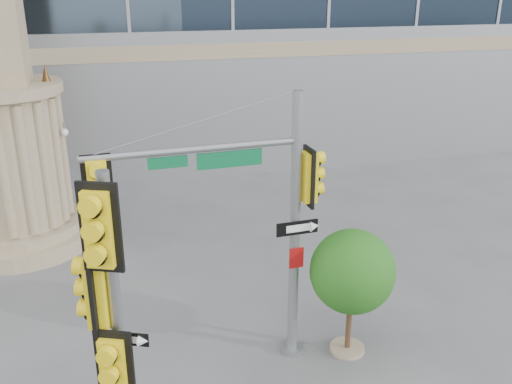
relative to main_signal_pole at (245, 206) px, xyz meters
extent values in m
cylinder|color=gray|center=(-5.52, 7.57, -3.43)|extent=(4.40, 4.40, 0.50)
cylinder|color=gray|center=(-5.52, 7.57, -3.03)|extent=(3.80, 3.80, 0.30)
cylinder|color=gray|center=(-5.52, 7.57, -0.88)|extent=(3.00, 3.00, 4.00)
cylinder|color=gray|center=(-5.52, 7.57, 1.27)|extent=(3.50, 3.50, 0.30)
cone|color=#472D14|center=(-4.22, 7.57, 1.67)|extent=(0.24, 0.24, 0.50)
cylinder|color=slate|center=(1.07, 0.07, -3.62)|extent=(0.55, 0.55, 0.12)
cylinder|color=slate|center=(1.07, 0.07, -0.71)|extent=(0.22, 0.22, 5.94)
cylinder|color=slate|center=(-1.01, -0.06, 1.27)|extent=(4.16, 0.39, 0.14)
cube|color=#0B6236|center=(-0.31, -0.04, 1.02)|extent=(1.29, 0.12, 0.32)
cube|color=yellow|center=(-2.79, -0.16, 0.73)|extent=(0.56, 0.31, 1.24)
cube|color=yellow|center=(1.35, 0.08, 0.48)|extent=(0.31, 0.56, 1.24)
cube|color=black|center=(1.08, -0.07, -0.56)|extent=(0.91, 0.08, 0.30)
cube|color=maroon|center=(1.08, -0.07, -1.26)|extent=(0.32, 0.05, 0.46)
cylinder|color=slate|center=(-2.62, -2.43, -0.96)|extent=(0.20, 0.20, 5.45)
cube|color=yellow|center=(-2.72, -2.66, 1.00)|extent=(0.67, 0.51, 1.36)
cube|color=yellow|center=(-2.85, -2.34, -0.20)|extent=(0.51, 0.67, 1.36)
cube|color=yellow|center=(-2.72, -2.66, -1.40)|extent=(0.67, 0.51, 1.36)
cube|color=black|center=(-2.49, -2.63, -0.91)|extent=(0.64, 0.29, 0.22)
cylinder|color=gray|center=(2.30, -0.23, -3.64)|extent=(0.79, 0.79, 0.09)
cylinder|color=#382314|center=(2.30, -0.23, -2.89)|extent=(0.12, 0.12, 1.59)
sphere|color=#256216|center=(2.30, -0.23, -1.66)|extent=(1.85, 1.85, 1.85)
sphere|color=#256216|center=(2.70, -0.01, -1.92)|extent=(1.15, 1.15, 1.15)
sphere|color=#256216|center=(1.99, -0.45, -1.88)|extent=(0.97, 0.97, 0.97)
camera|label=1|loc=(-2.41, -10.26, 4.30)|focal=40.00mm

